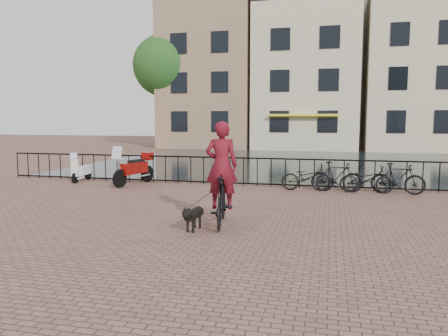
% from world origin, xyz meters
% --- Properties ---
extents(ground, '(100.00, 100.00, 0.00)m').
position_xyz_m(ground, '(0.00, 0.00, 0.00)').
color(ground, brown).
rests_on(ground, ground).
extents(canal_water, '(20.00, 20.00, 0.00)m').
position_xyz_m(canal_water, '(0.00, 17.30, 0.00)').
color(canal_water, black).
rests_on(canal_water, ground).
extents(railing, '(20.00, 0.05, 1.02)m').
position_xyz_m(railing, '(0.00, 8.00, 0.50)').
color(railing, black).
rests_on(railing, ground).
extents(canal_house_left, '(7.50, 9.00, 12.80)m').
position_xyz_m(canal_house_left, '(-7.50, 30.00, 6.40)').
color(canal_house_left, '#8F6E53').
rests_on(canal_house_left, ground).
extents(canal_house_mid, '(8.00, 9.50, 11.80)m').
position_xyz_m(canal_house_mid, '(0.50, 30.00, 5.90)').
color(canal_house_mid, '#C1BA91').
rests_on(canal_house_mid, ground).
extents(canal_house_right, '(7.00, 9.00, 13.30)m').
position_xyz_m(canal_house_right, '(8.50, 30.00, 6.65)').
color(canal_house_right, '#BFAF8E').
rests_on(canal_house_right, ground).
extents(tree_far_left, '(5.04, 5.04, 9.27)m').
position_xyz_m(tree_far_left, '(-11.00, 27.00, 6.73)').
color(tree_far_left, black).
rests_on(tree_far_left, ground).
extents(cyclist, '(0.95, 2.08, 2.75)m').
position_xyz_m(cyclist, '(0.17, 2.08, 1.04)').
color(cyclist, black).
rests_on(cyclist, ground).
extents(dog, '(0.35, 0.87, 0.57)m').
position_xyz_m(dog, '(-0.30, 1.48, 0.28)').
color(dog, black).
rests_on(dog, ground).
extents(motorcycle, '(0.95, 2.13, 1.48)m').
position_xyz_m(motorcycle, '(-4.44, 7.27, 0.74)').
color(motorcycle, maroon).
rests_on(motorcycle, ground).
extents(scooter, '(0.43, 1.28, 1.18)m').
position_xyz_m(scooter, '(-6.77, 7.55, 0.59)').
color(scooter, white).
rests_on(scooter, ground).
extents(parked_bike_0, '(1.75, 0.72, 0.90)m').
position_xyz_m(parked_bike_0, '(1.80, 7.40, 0.45)').
color(parked_bike_0, black).
rests_on(parked_bike_0, ground).
extents(parked_bike_1, '(1.68, 0.53, 1.00)m').
position_xyz_m(parked_bike_1, '(2.75, 7.40, 0.50)').
color(parked_bike_1, black).
rests_on(parked_bike_1, ground).
extents(parked_bike_2, '(1.75, 0.72, 0.90)m').
position_xyz_m(parked_bike_2, '(3.70, 7.40, 0.45)').
color(parked_bike_2, black).
rests_on(parked_bike_2, ground).
extents(parked_bike_3, '(1.71, 0.68, 1.00)m').
position_xyz_m(parked_bike_3, '(4.65, 7.40, 0.50)').
color(parked_bike_3, black).
rests_on(parked_bike_3, ground).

